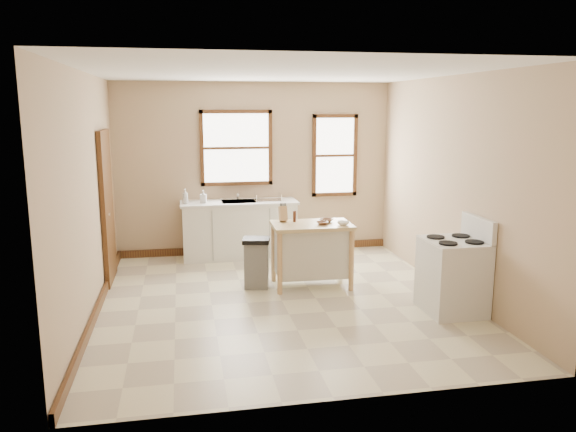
% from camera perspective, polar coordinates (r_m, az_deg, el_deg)
% --- Properties ---
extents(floor, '(5.00, 5.00, 0.00)m').
position_cam_1_polar(floor, '(7.16, -0.63, -8.59)').
color(floor, '#B6AA90').
rests_on(floor, ground).
extents(ceiling, '(5.00, 5.00, 0.00)m').
position_cam_1_polar(ceiling, '(6.75, -0.69, 14.40)').
color(ceiling, white).
rests_on(ceiling, ground).
extents(wall_back, '(4.50, 0.04, 2.80)m').
position_cam_1_polar(wall_back, '(9.27, -3.39, 4.79)').
color(wall_back, tan).
rests_on(wall_back, ground).
extents(wall_left, '(0.04, 5.00, 2.80)m').
position_cam_1_polar(wall_left, '(6.80, -19.69, 1.90)').
color(wall_left, tan).
rests_on(wall_left, ground).
extents(wall_right, '(0.04, 5.00, 2.80)m').
position_cam_1_polar(wall_right, '(7.54, 16.44, 2.93)').
color(wall_right, tan).
rests_on(wall_right, ground).
extents(window_main, '(1.17, 0.06, 1.22)m').
position_cam_1_polar(window_main, '(9.18, -5.27, 6.90)').
color(window_main, '#3F2011').
rests_on(window_main, wall_back).
extents(window_side, '(0.77, 0.06, 1.37)m').
position_cam_1_polar(window_side, '(9.50, 4.76, 6.14)').
color(window_side, '#3F2011').
rests_on(window_side, wall_back).
extents(door_left, '(0.06, 0.90, 2.10)m').
position_cam_1_polar(door_left, '(8.12, -17.89, 0.89)').
color(door_left, '#3F2011').
rests_on(door_left, ground).
extents(baseboard_back, '(4.50, 0.04, 0.12)m').
position_cam_1_polar(baseboard_back, '(9.48, -3.28, -3.31)').
color(baseboard_back, '#3F2011').
rests_on(baseboard_back, ground).
extents(baseboard_left, '(0.04, 5.00, 0.12)m').
position_cam_1_polar(baseboard_left, '(7.11, -18.74, -8.81)').
color(baseboard_left, '#3F2011').
rests_on(baseboard_left, ground).
extents(sink_counter, '(1.86, 0.62, 0.92)m').
position_cam_1_polar(sink_counter, '(9.09, -4.96, -1.36)').
color(sink_counter, silver).
rests_on(sink_counter, ground).
extents(faucet, '(0.03, 0.03, 0.22)m').
position_cam_1_polar(faucet, '(9.16, -5.13, 2.36)').
color(faucet, silver).
rests_on(faucet, sink_counter).
extents(soap_bottle_a, '(0.11, 0.11, 0.24)m').
position_cam_1_polar(soap_bottle_a, '(8.86, -10.40, 1.98)').
color(soap_bottle_a, '#B2B2B2').
rests_on(soap_bottle_a, sink_counter).
extents(soap_bottle_b, '(0.11, 0.11, 0.21)m').
position_cam_1_polar(soap_bottle_b, '(8.89, -8.60, 1.97)').
color(soap_bottle_b, '#B2B2B2').
rests_on(soap_bottle_b, sink_counter).
extents(dish_rack, '(0.43, 0.33, 0.10)m').
position_cam_1_polar(dish_rack, '(9.01, -2.07, 1.88)').
color(dish_rack, silver).
rests_on(dish_rack, sink_counter).
extents(kitchen_island, '(1.07, 0.70, 0.87)m').
position_cam_1_polar(kitchen_island, '(7.62, 2.40, -3.96)').
color(kitchen_island, tan).
rests_on(kitchen_island, ground).
extents(knife_block, '(0.11, 0.11, 0.20)m').
position_cam_1_polar(knife_block, '(7.63, -0.51, 0.18)').
color(knife_block, tan).
rests_on(knife_block, kitchen_island).
extents(pepper_grinder, '(0.05, 0.05, 0.15)m').
position_cam_1_polar(pepper_grinder, '(7.61, 0.66, -0.05)').
color(pepper_grinder, '#401F11').
rests_on(pepper_grinder, kitchen_island).
extents(bowl_a, '(0.18, 0.18, 0.04)m').
position_cam_1_polar(bowl_a, '(7.46, 3.48, -0.72)').
color(bowl_a, brown).
rests_on(bowl_a, kitchen_island).
extents(bowl_b, '(0.25, 0.25, 0.04)m').
position_cam_1_polar(bowl_b, '(7.62, 3.92, -0.46)').
color(bowl_b, brown).
rests_on(bowl_b, kitchen_island).
extents(bowl_c, '(0.19, 0.19, 0.05)m').
position_cam_1_polar(bowl_c, '(7.45, 5.63, -0.74)').
color(bowl_c, white).
rests_on(bowl_c, kitchen_island).
extents(trash_bin, '(0.41, 0.36, 0.68)m').
position_cam_1_polar(trash_bin, '(7.57, -3.23, -4.78)').
color(trash_bin, slate).
rests_on(trash_bin, ground).
extents(gas_stove, '(0.70, 0.71, 1.14)m').
position_cam_1_polar(gas_stove, '(6.90, 16.43, -4.81)').
color(gas_stove, silver).
rests_on(gas_stove, ground).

